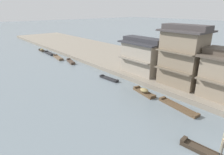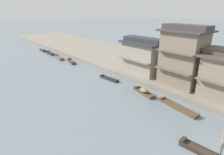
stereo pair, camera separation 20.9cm
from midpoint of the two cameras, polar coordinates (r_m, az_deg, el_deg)
riverbank_right at (r=46.48m, az=2.49°, el=5.97°), size 18.00×110.00×0.74m
boat_foreground_poled at (r=18.91m, az=25.89°, el=-19.36°), size 1.32×4.33×0.56m
boatman_person at (r=17.95m, az=29.90°, el=-16.91°), size 0.52×0.38×3.04m
boat_moored_nearest at (r=32.94m, az=-1.12°, el=-0.36°), size 1.15×4.07×0.40m
boat_moored_second at (r=59.05m, az=-20.25°, el=7.66°), size 1.15×3.59×0.70m
boat_moored_third at (r=44.41m, az=-12.31°, el=4.61°), size 1.88×4.32×0.54m
boat_moored_far at (r=27.89m, az=9.34°, el=-4.19°), size 1.83×4.16×0.77m
boat_midriver_drifting at (r=48.87m, az=-15.83°, el=5.69°), size 1.85×5.27×0.54m
boat_midriver_upstream at (r=25.12m, az=18.79°, el=-8.29°), size 1.82×5.59×0.38m
boat_upstream_distant at (r=54.52m, az=-18.29°, el=6.83°), size 1.38×5.34×0.46m
house_waterfront_second at (r=29.51m, az=20.08°, el=5.98°), size 5.21×6.48×8.74m
house_waterfront_tall at (r=34.10m, az=8.95°, el=6.43°), size 5.29×7.71×6.14m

